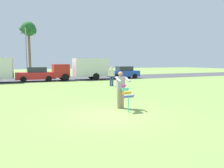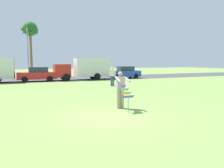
{
  "view_description": "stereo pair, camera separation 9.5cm",
  "coord_description": "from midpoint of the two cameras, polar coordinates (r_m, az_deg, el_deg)",
  "views": [
    {
      "loc": [
        -3.23,
        -7.52,
        2.16
      ],
      "look_at": [
        0.89,
        1.99,
        1.05
      ],
      "focal_mm": 32.79,
      "sensor_mm": 36.0,
      "label": 1
    },
    {
      "loc": [
        -3.14,
        -7.55,
        2.16
      ],
      "look_at": [
        0.89,
        1.99,
        1.05
      ],
      "focal_mm": 32.79,
      "sensor_mm": 36.0,
      "label": 2
    }
  ],
  "objects": [
    {
      "name": "person_walker_near",
      "position": [
        18.47,
        0.25,
        2.3
      ],
      "size": [
        0.52,
        0.36,
        1.73
      ],
      "color": "#384772",
      "rests_on": "ground"
    },
    {
      "name": "parked_car_blue",
      "position": [
        27.45,
        3.66,
        3.21
      ],
      "size": [
        4.22,
        1.88,
        1.6
      ],
      "color": "#2347B7",
      "rests_on": "ground"
    },
    {
      "name": "streetlight_pole",
      "position": [
        31.9,
        -22.34,
        8.96
      ],
      "size": [
        0.24,
        1.65,
        7.0
      ],
      "color": "#9E9EA3",
      "rests_on": "ground"
    },
    {
      "name": "parked_car_red",
      "position": [
        24.6,
        -20.0,
        2.52
      ],
      "size": [
        4.21,
        1.86,
        1.6
      ],
      "color": "red",
      "rests_on": "ground"
    },
    {
      "name": "road_strip",
      "position": [
        27.2,
        -16.09,
        1.33
      ],
      "size": [
        120.0,
        8.0,
        0.01
      ],
      "primitive_type": "cube",
      "color": "#424247",
      "rests_on": "ground"
    },
    {
      "name": "kite_held",
      "position": [
        8.93,
        4.38,
        -2.77
      ],
      "size": [
        0.51,
        0.63,
        1.16
      ],
      "color": "#D83399",
      "rests_on": "ground"
    },
    {
      "name": "person_kite_flyer",
      "position": [
        9.51,
        2.67,
        -1.2
      ],
      "size": [
        0.55,
        0.66,
        1.73
      ],
      "color": "gray",
      "rests_on": "ground"
    },
    {
      "name": "parked_truck_red_cab",
      "position": [
        25.48,
        -7.31,
        4.38
      ],
      "size": [
        6.73,
        2.18,
        2.62
      ],
      "color": "#B2231E",
      "rests_on": "ground"
    },
    {
      "name": "ground_plane",
      "position": [
        8.46,
        0.03,
        -8.68
      ],
      "size": [
        120.0,
        120.0,
        0.0
      ],
      "primitive_type": "plane",
      "color": "olive"
    },
    {
      "name": "palm_tree_right_near",
      "position": [
        33.53,
        -21.77,
        13.53
      ],
      "size": [
        2.58,
        2.71,
        8.12
      ],
      "color": "brown",
      "rests_on": "ground"
    }
  ]
}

